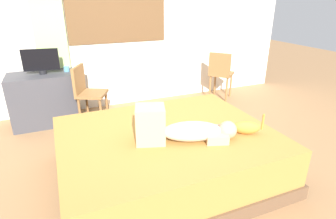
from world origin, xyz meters
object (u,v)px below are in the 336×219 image
(cup, at_px, (67,69))
(bed, at_px, (167,155))
(chair_by_desk, at_px, (87,90))
(chair_spare, at_px, (221,72))
(desk, at_px, (45,99))
(tv_monitor, at_px, (41,61))
(person_lying, at_px, (181,129))
(cat, at_px, (244,127))

(cup, bearing_deg, bed, -68.34)
(chair_by_desk, relative_size, chair_spare, 1.00)
(desk, distance_m, chair_spare, 2.91)
(tv_monitor, bearing_deg, person_lying, -61.44)
(bed, height_order, chair_spare, chair_spare)
(desk, relative_size, chair_by_desk, 1.05)
(desk, bearing_deg, chair_by_desk, -25.41)
(person_lying, distance_m, chair_by_desk, 1.94)
(person_lying, height_order, cup, person_lying)
(cat, distance_m, desk, 2.88)
(bed, height_order, chair_by_desk, chair_by_desk)
(tv_monitor, bearing_deg, bed, -60.49)
(cat, xyz_separation_m, chair_by_desk, (-1.23, 1.96, -0.07))
(bed, relative_size, chair_spare, 2.46)
(cat, bearing_deg, chair_spare, 62.44)
(chair_spare, bearing_deg, chair_by_desk, -176.35)
(person_lying, relative_size, tv_monitor, 1.94)
(person_lying, height_order, tv_monitor, tv_monitor)
(cat, distance_m, chair_by_desk, 2.32)
(cat, relative_size, cup, 4.24)
(cup, bearing_deg, tv_monitor, -177.66)
(chair_by_desk, height_order, chair_spare, same)
(bed, relative_size, cup, 27.09)
(bed, xyz_separation_m, tv_monitor, (-1.08, 1.92, 0.67))
(tv_monitor, relative_size, chair_by_desk, 0.56)
(cat, height_order, chair_by_desk, chair_by_desk)
(person_lying, xyz_separation_m, desk, (-1.19, 2.11, -0.25))
(desk, height_order, chair_by_desk, chair_by_desk)
(desk, bearing_deg, chair_spare, -2.46)
(desk, bearing_deg, bed, -59.63)
(desk, relative_size, cup, 11.55)
(person_lying, xyz_separation_m, chair_by_desk, (-0.61, 1.84, -0.11))
(desk, bearing_deg, cup, 2.09)
(person_lying, bearing_deg, cup, 111.36)
(desk, bearing_deg, cat, -51.08)
(chair_spare, bearing_deg, tv_monitor, 177.51)
(bed, bearing_deg, person_lying, -71.59)
(cup, bearing_deg, desk, -177.91)
(bed, relative_size, desk, 2.35)
(chair_by_desk, bearing_deg, tv_monitor, 153.03)
(bed, height_order, desk, desk)
(cat, height_order, chair_spare, chair_spare)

